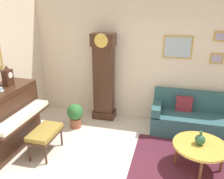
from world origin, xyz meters
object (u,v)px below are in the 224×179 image
object	(u,v)px
piano	(4,120)
couch	(197,118)
teacup	(0,90)
green_jug	(200,140)
potted_plant	(75,114)
coffee_table	(200,146)
grandfather_clock	(104,80)
mantel_clock	(8,76)
piano_bench	(45,134)

from	to	relation	value
piano	couch	xyz separation A→B (m)	(3.52, 1.59, -0.29)
teacup	green_jug	world-z (taller)	teacup
couch	potted_plant	distance (m)	2.64
coffee_table	green_jug	bearing A→B (deg)	159.08
couch	potted_plant	world-z (taller)	couch
grandfather_clock	mantel_clock	size ratio (longest dim) A/B	5.34
piano_bench	mantel_clock	bearing A→B (deg)	164.53
green_jug	teacup	bearing A→B (deg)	-174.08
piano	couch	world-z (taller)	piano
grandfather_clock	piano_bench	bearing A→B (deg)	-110.10
grandfather_clock	coffee_table	xyz separation A→B (m)	(2.06, -1.42, -0.54)
piano	green_jug	bearing A→B (deg)	5.27
piano_bench	teacup	bearing A→B (deg)	-173.21
green_jug	mantel_clock	bearing A→B (deg)	-179.20
couch	potted_plant	bearing A→B (deg)	-169.24
teacup	coffee_table	bearing A→B (deg)	5.78
piano	couch	size ratio (longest dim) A/B	0.76
teacup	potted_plant	size ratio (longest dim) A/B	0.21
green_jug	potted_plant	distance (m)	2.65
couch	potted_plant	xyz separation A→B (m)	(-2.60, -0.49, 0.01)
coffee_table	piano	bearing A→B (deg)	-174.86
grandfather_clock	coffee_table	size ratio (longest dim) A/B	2.31
piano_bench	couch	size ratio (longest dim) A/B	0.37
couch	grandfather_clock	bearing A→B (deg)	176.17
teacup	green_jug	size ratio (longest dim) A/B	0.48
piano_bench	mantel_clock	size ratio (longest dim) A/B	1.84
grandfather_clock	potted_plant	distance (m)	1.02
mantel_clock	teacup	size ratio (longest dim) A/B	3.28
coffee_table	teacup	size ratio (longest dim) A/B	7.59
green_jug	potted_plant	size ratio (longest dim) A/B	0.43
piano	mantel_clock	world-z (taller)	mantel_clock
couch	green_jug	size ratio (longest dim) A/B	7.92
potted_plant	grandfather_clock	bearing A→B (deg)	53.15
green_jug	potted_plant	world-z (taller)	green_jug
teacup	potted_plant	bearing A→B (deg)	52.55
mantel_clock	coffee_table	bearing A→B (deg)	0.69
piano	potted_plant	world-z (taller)	piano
mantel_clock	potted_plant	bearing A→B (deg)	41.89
teacup	couch	bearing A→B (deg)	25.11
piano	teacup	distance (m)	0.61
coffee_table	mantel_clock	distance (m)	3.58
piano	coffee_table	bearing A→B (deg)	5.14
coffee_table	green_jug	distance (m)	0.12
mantel_clock	green_jug	bearing A→B (deg)	0.80
mantel_clock	potted_plant	size ratio (longest dim) A/B	0.68
piano	potted_plant	xyz separation A→B (m)	(0.92, 1.09, -0.28)
coffee_table	green_jug	xyz separation A→B (m)	(-0.02, 0.01, 0.12)
green_jug	piano_bench	bearing A→B (deg)	-174.32
grandfather_clock	coffee_table	distance (m)	2.56
green_jug	piano	bearing A→B (deg)	-174.73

